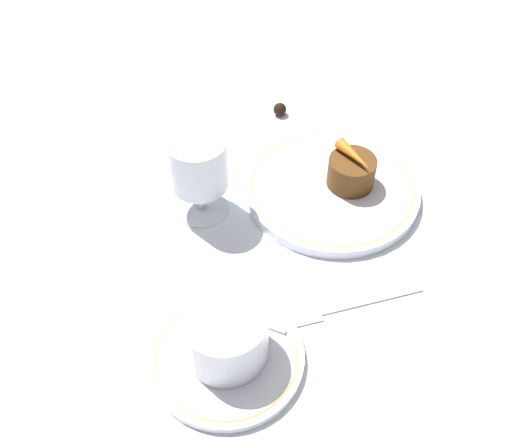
{
  "coord_description": "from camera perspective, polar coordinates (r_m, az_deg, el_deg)",
  "views": [
    {
      "loc": [
        -0.52,
        0.11,
        0.56
      ],
      "look_at": [
        -0.05,
        0.08,
        0.04
      ],
      "focal_mm": 42.0,
      "sensor_mm": 36.0,
      "label": 1
    }
  ],
  "objects": [
    {
      "name": "coffee_cup",
      "position": [
        0.61,
        -2.93,
        -10.4
      ],
      "size": [
        0.11,
        0.09,
        0.06
      ],
      "color": "white",
      "rests_on": "saucer"
    },
    {
      "name": "chocolate_truffle",
      "position": [
        0.92,
        2.28,
        10.86
      ],
      "size": [
        0.02,
        0.02,
        0.02
      ],
      "color": "black",
      "rests_on": "ground_plane"
    },
    {
      "name": "dinner_plate",
      "position": [
        0.8,
        7.22,
        3.39
      ],
      "size": [
        0.23,
        0.23,
        0.01
      ],
      "color": "white",
      "rests_on": "ground_plane"
    },
    {
      "name": "spoon",
      "position": [
        0.66,
        -2.37,
        -8.35
      ],
      "size": [
        0.06,
        0.1,
        0.0
      ],
      "color": "silver",
      "rests_on": "saucer"
    },
    {
      "name": "dessert_cake",
      "position": [
        0.78,
        9.07,
        4.92
      ],
      "size": [
        0.06,
        0.06,
        0.04
      ],
      "color": "#563314",
      "rests_on": "dinner_plate"
    },
    {
      "name": "ground_plane",
      "position": [
        0.77,
        5.84,
        0.83
      ],
      "size": [
        3.0,
        3.0,
        0.0
      ],
      "primitive_type": "plane",
      "color": "white"
    },
    {
      "name": "wine_glass",
      "position": [
        0.73,
        -5.5,
        5.35
      ],
      "size": [
        0.07,
        0.07,
        0.11
      ],
      "color": "silver",
      "rests_on": "ground_plane"
    },
    {
      "name": "carrot_garnish",
      "position": [
        0.77,
        9.32,
        6.47
      ],
      "size": [
        0.06,
        0.04,
        0.02
      ],
      "color": "orange",
      "rests_on": "dessert_cake"
    },
    {
      "name": "fork",
      "position": [
        0.68,
        7.46,
        -7.99
      ],
      "size": [
        0.05,
        0.17,
        0.01
      ],
      "color": "silver",
      "rests_on": "ground_plane"
    },
    {
      "name": "saucer",
      "position": [
        0.64,
        -2.81,
        -12.44
      ],
      "size": [
        0.16,
        0.16,
        0.01
      ],
      "color": "white",
      "rests_on": "ground_plane"
    }
  ]
}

